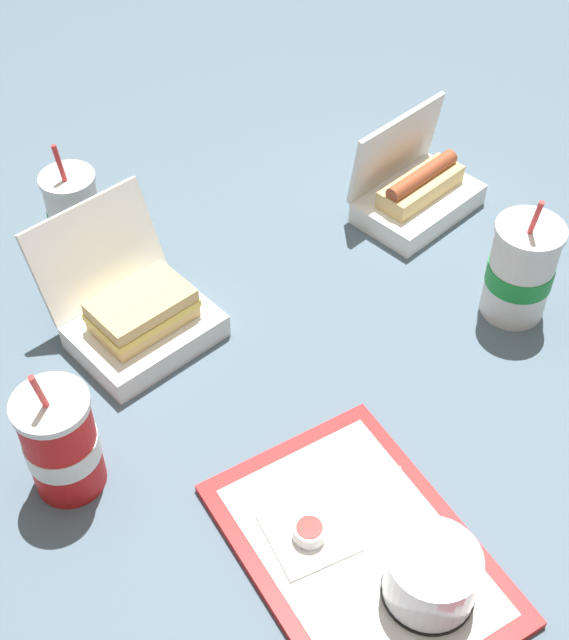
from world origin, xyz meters
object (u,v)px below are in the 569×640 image
clamshell_hotdog_left (416,192)px  clamshell_sandwich_corner (139,316)px  plastic_fork (403,504)px  cake_container (431,576)px  soda_cup_corner (75,216)px  soda_cup_left (61,443)px  food_tray (360,552)px  ketchup_cup (309,532)px  soda_cup_right (522,273)px

clamshell_hotdog_left → clamshell_sandwich_corner: clamshell_sandwich_corner is taller
plastic_fork → clamshell_hotdog_left: (-0.54, 0.26, 0.03)m
cake_container → soda_cup_corner: soda_cup_corner is taller
clamshell_sandwich_corner → soda_cup_left: soda_cup_left is taller
clamshell_hotdog_left → soda_cup_corner: soda_cup_corner is taller
clamshell_sandwich_corner → food_tray: bearing=21.3°
plastic_fork → soda_cup_corner: bearing=-140.1°
ketchup_cup → soda_cup_right: size_ratio=0.18×
food_tray → ketchup_cup: ketchup_cup is taller
soda_cup_right → plastic_fork: bearing=-48.5°
cake_container → soda_cup_right: (-0.39, 0.33, 0.03)m
soda_cup_corner → food_tray: bearing=18.9°
soda_cup_corner → cake_container: bearing=20.8°
clamshell_sandwich_corner → soda_cup_right: size_ratio=1.23×
soda_cup_left → clamshell_sandwich_corner: bearing=147.3°
cake_container → soda_cup_right: 0.51m
soda_cup_corner → soda_cup_right: soda_cup_right is taller
food_tray → ketchup_cup: size_ratio=10.42×
clamshell_hotdog_left → soda_cup_left: (0.36, -0.65, 0.04)m
food_tray → clamshell_sandwich_corner: (-0.44, -0.17, 0.04)m
food_tray → clamshell_hotdog_left: bearing=150.0°
clamshell_sandwich_corner → ketchup_cup: bearing=16.3°
ketchup_cup → plastic_fork: size_ratio=0.36×
soda_cup_corner → soda_cup_right: (0.35, 0.60, 0.00)m
ketchup_cup → soda_cup_corner: size_ratio=0.18×
clamshell_sandwich_corner → soda_cup_right: (0.13, 0.55, 0.04)m
clamshell_sandwich_corner → soda_cup_right: soda_cup_right is taller
clamshell_sandwich_corner → soda_cup_left: (0.22, -0.14, 0.03)m
plastic_fork → clamshell_sandwich_corner: bearing=-134.4°
ketchup_cup → clamshell_hotdog_left: clamshell_hotdog_left is taller
plastic_fork → clamshell_sandwich_corner: 0.47m
plastic_fork → soda_cup_right: 0.41m
plastic_fork → food_tray: bearing=-46.9°
soda_cup_left → soda_cup_corner: bearing=168.4°
food_tray → soda_cup_corner: bearing=-161.1°
clamshell_sandwich_corner → soda_cup_corner: bearing=-166.4°
cake_container → soda_cup_corner: (-0.73, -0.28, 0.03)m
clamshell_hotdog_left → soda_cup_right: soda_cup_right is taller
food_tray → cake_container: cake_container is taller
ketchup_cup → clamshell_hotdog_left: size_ratio=0.16×
ketchup_cup → cake_container: bearing=44.0°
ketchup_cup → clamshell_sandwich_corner: size_ratio=0.15×
plastic_fork → ketchup_cup: bearing=-73.3°
ketchup_cup → clamshell_hotdog_left: bearing=144.5°
food_tray → plastic_fork: size_ratio=3.79×
plastic_fork → soda_cup_right: bearing=145.6°
soda_cup_left → soda_cup_right: (-0.09, 0.69, 0.00)m
soda_cup_corner → soda_cup_right: size_ratio=0.97×
cake_container → clamshell_hotdog_left: (-0.66, 0.28, -0.01)m
clamshell_hotdog_left → food_tray: bearing=-30.0°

